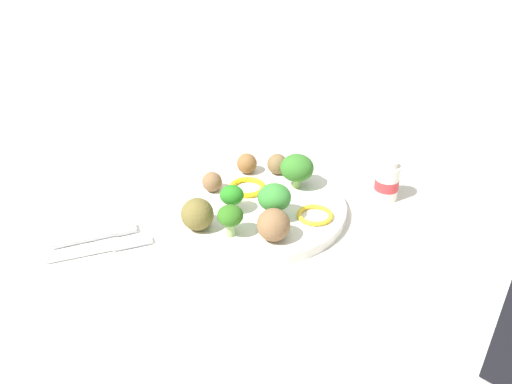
# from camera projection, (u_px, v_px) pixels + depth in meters

# --- Properties ---
(ground_plane) EXTENTS (4.00, 4.00, 0.00)m
(ground_plane) POSITION_uv_depth(u_px,v_px,m) (256.00, 212.00, 0.86)
(ground_plane) COLOR silver
(plate) EXTENTS (0.28, 0.28, 0.02)m
(plate) POSITION_uv_depth(u_px,v_px,m) (256.00, 207.00, 0.86)
(plate) COLOR white
(plate) RESTS_ON ground_plane
(broccoli_floret_mid_left) EXTENTS (0.05, 0.05, 0.06)m
(broccoli_floret_mid_left) POSITION_uv_depth(u_px,v_px,m) (297.00, 168.00, 0.88)
(broccoli_floret_mid_left) COLOR #94BD68
(broccoli_floret_mid_left) RESTS_ON plate
(broccoli_floret_front_right) EXTENTS (0.04, 0.04, 0.05)m
(broccoli_floret_front_right) POSITION_uv_depth(u_px,v_px,m) (230.00, 217.00, 0.77)
(broccoli_floret_front_right) COLOR #96BD73
(broccoli_floret_front_right) RESTS_ON plate
(broccoli_floret_near_rim) EXTENTS (0.05, 0.05, 0.06)m
(broccoli_floret_near_rim) POSITION_uv_depth(u_px,v_px,m) (274.00, 198.00, 0.80)
(broccoli_floret_near_rim) COLOR #8DBC75
(broccoli_floret_near_rim) RESTS_ON plate
(broccoli_floret_mid_right) EXTENTS (0.04, 0.04, 0.04)m
(broccoli_floret_mid_right) POSITION_uv_depth(u_px,v_px,m) (232.00, 196.00, 0.82)
(broccoli_floret_mid_right) COLOR #ABC26C
(broccoli_floret_mid_right) RESTS_ON plate
(meatball_far_rim) EXTENTS (0.03, 0.03, 0.03)m
(meatball_far_rim) POSITION_uv_depth(u_px,v_px,m) (277.00, 164.00, 0.93)
(meatball_far_rim) COLOR brown
(meatball_far_rim) RESTS_ON plate
(meatball_mid_left) EXTENTS (0.03, 0.03, 0.03)m
(meatball_mid_left) POSITION_uv_depth(u_px,v_px,m) (212.00, 182.00, 0.88)
(meatball_mid_left) COLOR brown
(meatball_mid_left) RESTS_ON plate
(meatball_front_left) EXTENTS (0.05, 0.05, 0.05)m
(meatball_front_left) POSITION_uv_depth(u_px,v_px,m) (274.00, 225.00, 0.76)
(meatball_front_left) COLOR brown
(meatball_front_left) RESTS_ON plate
(meatball_back_right) EXTENTS (0.05, 0.05, 0.05)m
(meatball_back_right) POSITION_uv_depth(u_px,v_px,m) (197.00, 214.00, 0.79)
(meatball_back_right) COLOR brown
(meatball_back_right) RESTS_ON plate
(meatball_front_right) EXTENTS (0.03, 0.03, 0.03)m
(meatball_front_right) POSITION_uv_depth(u_px,v_px,m) (247.00, 163.00, 0.93)
(meatball_front_right) COLOR brown
(meatball_front_right) RESTS_ON plate
(pepper_ring_back_left) EXTENTS (0.07, 0.07, 0.01)m
(pepper_ring_back_left) POSITION_uv_depth(u_px,v_px,m) (315.00, 215.00, 0.82)
(pepper_ring_back_left) COLOR yellow
(pepper_ring_back_left) RESTS_ON plate
(pepper_ring_front_left) EXTENTS (0.08, 0.08, 0.01)m
(pepper_ring_front_left) POSITION_uv_depth(u_px,v_px,m) (248.00, 187.00, 0.89)
(pepper_ring_front_left) COLOR yellow
(pepper_ring_front_left) RESTS_ON plate
(napkin) EXTENTS (0.18, 0.14, 0.01)m
(napkin) POSITION_uv_depth(u_px,v_px,m) (98.00, 245.00, 0.78)
(napkin) COLOR white
(napkin) RESTS_ON ground_plane
(fork) EXTENTS (0.12, 0.02, 0.01)m
(fork) POSITION_uv_depth(u_px,v_px,m) (100.00, 234.00, 0.80)
(fork) COLOR silver
(fork) RESTS_ON napkin
(knife) EXTENTS (0.15, 0.02, 0.01)m
(knife) POSITION_uv_depth(u_px,v_px,m) (105.00, 248.00, 0.77)
(knife) COLOR white
(knife) RESTS_ON napkin
(yogurt_bottle) EXTENTS (0.04, 0.04, 0.07)m
(yogurt_bottle) POSITION_uv_depth(u_px,v_px,m) (387.00, 181.00, 0.88)
(yogurt_bottle) COLOR white
(yogurt_bottle) RESTS_ON ground_plane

